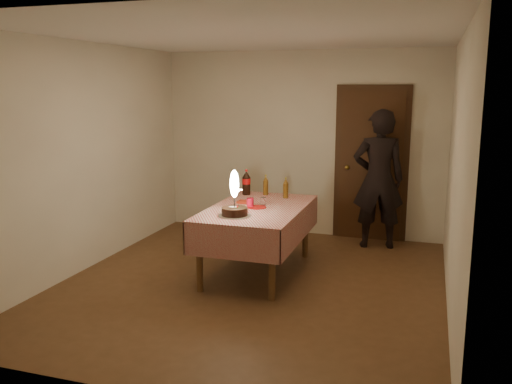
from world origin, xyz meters
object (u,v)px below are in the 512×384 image
Objects in this scene: birthday_cake at (235,205)px; cola_bottle at (246,183)px; red_cup at (250,202)px; amber_bottle_right at (286,188)px; photographer at (378,179)px; dining_table at (257,216)px; red_plate at (257,207)px; amber_bottle_left at (266,185)px; clear_cup at (263,201)px.

birthday_cake is 1.14m from cola_bottle.
red_cup is 0.39× the size of amber_bottle_right.
dining_table is at bearing -129.14° from photographer.
red_plate is at bearing -62.34° from cola_bottle.
red_plate is 0.69× the size of cola_bottle.
clear_cup is at bearing -75.78° from amber_bottle_left.
red_plate is (0.10, 0.44, -0.12)m from birthday_cake.
red_plate is 0.12× the size of photographer.
cola_bottle is at bearing 118.58° from dining_table.
amber_bottle_right is at bearing 73.26° from clear_cup.
birthday_cake is 1.52× the size of cola_bottle.
birthday_cake is 2.20× the size of red_plate.
dining_table is 6.75× the size of amber_bottle_right.
photographer is at bearing 49.15° from red_cup.
dining_table is at bearing -104.67° from clear_cup.
red_plate is at bearing 77.08° from birthday_cake.
photographer reaches higher than red_plate.
photographer is (1.29, 1.93, 0.03)m from birthday_cake.
amber_bottle_left and amber_bottle_right have the same top height.
cola_bottle is at bearing 117.66° from red_plate.
cola_bottle is at bearing 102.65° from birthday_cake.
dining_table is 0.75m from amber_bottle_left.
birthday_cake reaches higher than clear_cup.
red_plate is 2.44× the size of clear_cup.
dining_table is 0.78m from cola_bottle.
birthday_cake is 0.60m from clear_cup.
amber_bottle_right reaches higher than clear_cup.
birthday_cake reaches higher than dining_table.
red_plate is at bearing -90.98° from dining_table.
cola_bottle reaches higher than amber_bottle_left.
amber_bottle_left is at bearing -149.86° from photographer.
red_plate is 0.10m from red_cup.
red_plate is at bearing -10.23° from red_cup.
red_cup is (-0.08, -0.01, 0.15)m from dining_table.
birthday_cake reaches higher than amber_bottle_right.
cola_bottle is (-0.35, 0.67, 0.15)m from red_plate.
photographer reaches higher than amber_bottle_right.
clear_cup is at bearing -130.80° from photographer.
dining_table is 0.94× the size of photographer.
amber_bottle_right is at bearing 73.68° from dining_table.
photographer is at bearing 30.14° from amber_bottle_left.
amber_bottle_left reaches higher than dining_table.
amber_bottle_left is 1.00× the size of amber_bottle_right.
amber_bottle_left is (-0.01, 1.17, -0.00)m from birthday_cake.
photographer is (1.54, 0.82, -0.01)m from cola_bottle.
clear_cup is at bearing 77.58° from red_plate.
amber_bottle_left is at bearing 92.70° from red_cup.
birthday_cake is at bearing -123.82° from photographer.
amber_bottle_left is (0.23, 0.06, -0.03)m from cola_bottle.
birthday_cake is at bearing -92.36° from red_cup.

